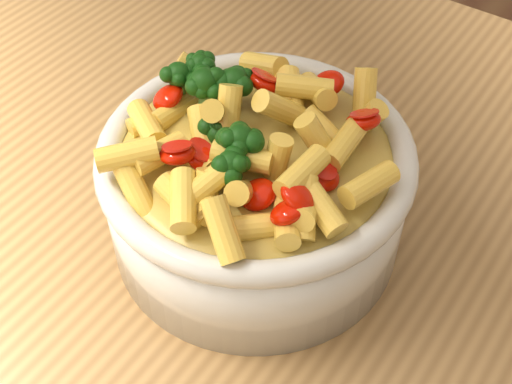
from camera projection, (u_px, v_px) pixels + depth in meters
The scene contains 3 objects.
table at pixel (279, 333), 0.61m from camera, with size 1.20×0.80×0.90m.
serving_bowl at pixel (256, 191), 0.51m from camera, with size 0.22×0.22×0.10m.
pasta_salad at pixel (256, 130), 0.47m from camera, with size 0.18×0.18×0.04m.
Camera 1 is at (0.17, -0.28, 1.32)m, focal length 50.00 mm.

